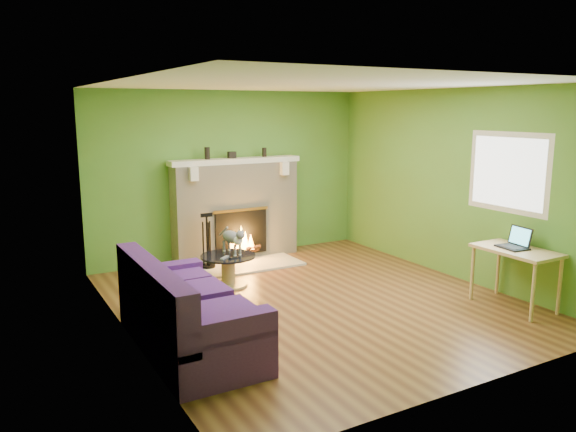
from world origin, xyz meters
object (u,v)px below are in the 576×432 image
(coffee_table, at_px, (228,268))
(desk, at_px, (516,256))
(cat, at_px, (232,240))
(sofa, at_px, (184,315))

(coffee_table, height_order, desk, desk)
(coffee_table, distance_m, desk, 3.60)
(desk, xyz_separation_m, cat, (-2.54, 2.48, -0.02))
(coffee_table, height_order, cat, cat)
(desk, bearing_deg, cat, 135.72)
(desk, distance_m, cat, 3.55)
(desk, bearing_deg, sofa, 168.26)
(sofa, bearing_deg, cat, 53.19)
(desk, height_order, cat, cat)
(cat, bearing_deg, coffee_table, -153.61)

